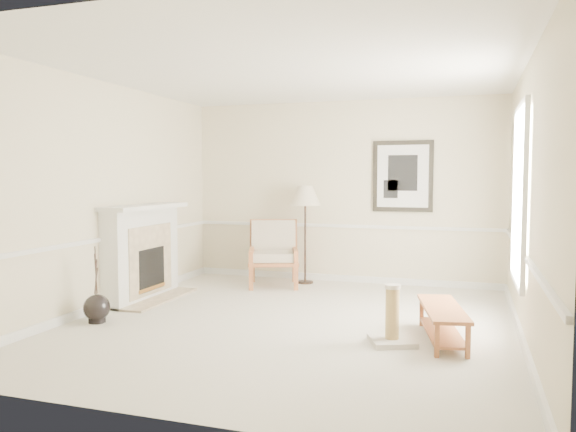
{
  "coord_description": "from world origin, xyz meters",
  "views": [
    {
      "loc": [
        1.94,
        -6.1,
        1.69
      ],
      "look_at": [
        -0.26,
        0.7,
        1.19
      ],
      "focal_mm": 35.0,
      "sensor_mm": 36.0,
      "label": 1
    }
  ],
  "objects_px": {
    "floor_vase": "(97,309)",
    "scratching_post": "(392,325)",
    "armchair": "(274,250)",
    "floor_lamp": "(305,198)",
    "bench": "(443,318)"
  },
  "relations": [
    {
      "from": "armchair",
      "to": "floor_lamp",
      "type": "distance_m",
      "value": 0.96
    },
    {
      "from": "bench",
      "to": "floor_vase",
      "type": "bearing_deg",
      "value": -172.64
    },
    {
      "from": "floor_lamp",
      "to": "bench",
      "type": "bearing_deg",
      "value": -49.21
    },
    {
      "from": "floor_vase",
      "to": "bench",
      "type": "height_order",
      "value": "floor_vase"
    },
    {
      "from": "floor_vase",
      "to": "armchair",
      "type": "xyz_separation_m",
      "value": [
        1.19,
        2.81,
        0.38
      ]
    },
    {
      "from": "floor_vase",
      "to": "floor_lamp",
      "type": "height_order",
      "value": "floor_lamp"
    },
    {
      "from": "floor_vase",
      "to": "scratching_post",
      "type": "distance_m",
      "value": 3.38
    },
    {
      "from": "floor_lamp",
      "to": "scratching_post",
      "type": "height_order",
      "value": "floor_lamp"
    },
    {
      "from": "armchair",
      "to": "scratching_post",
      "type": "xyz_separation_m",
      "value": [
        2.19,
        -2.58,
        -0.35
      ]
    },
    {
      "from": "armchair",
      "to": "bench",
      "type": "distance_m",
      "value": 3.54
    },
    {
      "from": "floor_lamp",
      "to": "scratching_post",
      "type": "bearing_deg",
      "value": -58.52
    },
    {
      "from": "armchair",
      "to": "scratching_post",
      "type": "distance_m",
      "value": 3.4
    },
    {
      "from": "armchair",
      "to": "floor_vase",
      "type": "bearing_deg",
      "value": -132.31
    },
    {
      "from": "floor_vase",
      "to": "bench",
      "type": "distance_m",
      "value": 3.89
    },
    {
      "from": "floor_lamp",
      "to": "scratching_post",
      "type": "distance_m",
      "value": 3.54
    }
  ]
}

